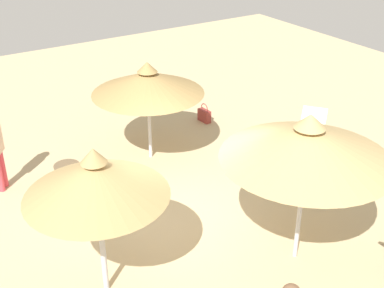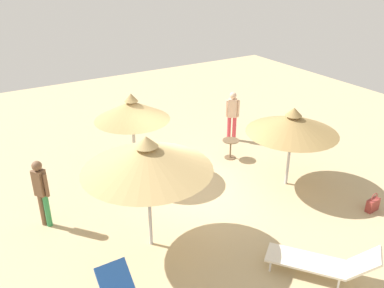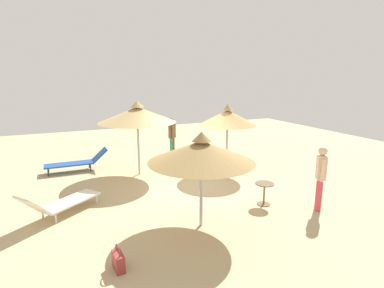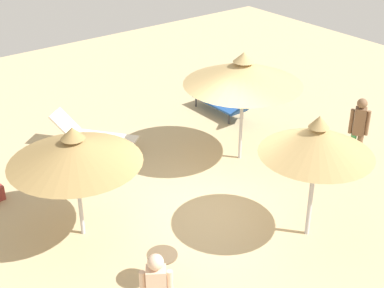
{
  "view_description": "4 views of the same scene",
  "coord_description": "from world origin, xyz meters",
  "views": [
    {
      "loc": [
        6.74,
        -3.79,
        5.72
      ],
      "look_at": [
        0.17,
        0.42,
        1.66
      ],
      "focal_mm": 48.01,
      "sensor_mm": 36.0,
      "label": 1
    },
    {
      "loc": [
        4.86,
        8.02,
        5.86
      ],
      "look_at": [
        -0.14,
        -0.23,
        1.31
      ],
      "focal_mm": 37.74,
      "sensor_mm": 36.0,
      "label": 2
    },
    {
      "loc": [
        -8.52,
        3.86,
        3.49
      ],
      "look_at": [
        -0.74,
        0.47,
        1.58
      ],
      "focal_mm": 28.58,
      "sensor_mm": 36.0,
      "label": 3
    },
    {
      "loc": [
        -6.26,
        -7.31,
        6.62
      ],
      "look_at": [
        -0.24,
        0.48,
        1.44
      ],
      "focal_mm": 53.02,
      "sensor_mm": 36.0,
      "label": 4
    }
  ],
  "objects": [
    {
      "name": "side_table_round",
      "position": [
        -2.09,
        -1.1,
        0.42
      ],
      "size": [
        0.52,
        0.52,
        0.62
      ],
      "color": "brown",
      "rests_on": "ground"
    },
    {
      "name": "handbag",
      "position": [
        -3.43,
        3.11,
        0.18
      ],
      "size": [
        0.39,
        0.19,
        0.51
      ],
      "color": "maroon",
      "rests_on": "ground"
    },
    {
      "name": "lounge_chair_center",
      "position": [
        -0.59,
        4.05,
        0.35
      ],
      "size": [
        1.75,
        2.03,
        0.83
      ],
      "color": "silver",
      "rests_on": "ground"
    },
    {
      "name": "parasol_umbrella_far_left",
      "position": [
        -2.5,
        1.0,
        1.82
      ],
      "size": [
        2.45,
        2.45,
        2.27
      ],
      "color": "#B2B2B7",
      "rests_on": "ground"
    },
    {
      "name": "ground",
      "position": [
        0.0,
        0.0,
        -0.05
      ],
      "size": [
        24.0,
        24.0,
        0.1
      ],
      "primitive_type": "cube",
      "color": "tan"
    },
    {
      "name": "parasol_umbrella_front",
      "position": [
        0.91,
        -1.64,
        2.02
      ],
      "size": [
        2.08,
        2.08,
        2.5
      ],
      "color": "#B2B2B7",
      "rests_on": "ground"
    },
    {
      "name": "parasol_umbrella_near_left",
      "position": [
        1.9,
        1.39,
        2.16
      ],
      "size": [
        2.7,
        2.7,
        2.64
      ],
      "color": "#B2B2B7",
      "rests_on": "ground"
    }
  ]
}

